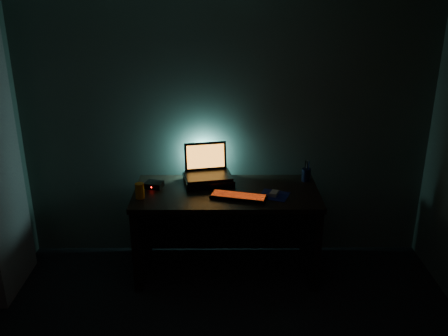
# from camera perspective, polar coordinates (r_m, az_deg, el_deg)

# --- Properties ---
(room) EXTENTS (3.50, 4.00, 2.50)m
(room) POSITION_cam_1_polar(r_m,az_deg,el_deg) (2.38, 0.68, -7.32)
(room) COLOR black
(room) RESTS_ON ground
(desk) EXTENTS (1.50, 0.70, 0.75)m
(desk) POSITION_cam_1_polar(r_m,az_deg,el_deg) (4.21, 0.26, -5.57)
(desk) COLOR black
(desk) RESTS_ON ground
(riser) EXTENTS (0.45, 0.37, 0.06)m
(riser) POSITION_cam_1_polar(r_m,az_deg,el_deg) (4.19, -1.81, -1.38)
(riser) COLOR black
(riser) RESTS_ON desk
(laptop) EXTENTS (0.42, 0.35, 0.26)m
(laptop) POSITION_cam_1_polar(r_m,az_deg,el_deg) (4.20, -1.94, 0.02)
(laptop) COLOR black
(laptop) RESTS_ON riser
(keyboard) EXTENTS (0.46, 0.25, 0.03)m
(keyboard) POSITION_cam_1_polar(r_m,az_deg,el_deg) (3.92, 1.68, -3.26)
(keyboard) COLOR black
(keyboard) RESTS_ON desk
(mousepad) EXTENTS (0.28, 0.27, 0.00)m
(mousepad) POSITION_cam_1_polar(r_m,az_deg,el_deg) (3.99, 5.76, -3.11)
(mousepad) COLOR #0C1556
(mousepad) RESTS_ON desk
(mouse) EXTENTS (0.09, 0.11, 0.03)m
(mouse) POSITION_cam_1_polar(r_m,az_deg,el_deg) (3.98, 5.77, -2.90)
(mouse) COLOR gray
(mouse) RESTS_ON mousepad
(pen_cup) EXTENTS (0.09, 0.09, 0.11)m
(pen_cup) POSITION_cam_1_polar(r_m,az_deg,el_deg) (4.29, 9.37, -0.76)
(pen_cup) COLOR black
(pen_cup) RESTS_ON desk
(juice_glass) EXTENTS (0.09, 0.09, 0.12)m
(juice_glass) POSITION_cam_1_polar(r_m,az_deg,el_deg) (3.96, -9.61, -2.58)
(juice_glass) COLOR #CE6E0A
(juice_glass) RESTS_ON desk
(router) EXTENTS (0.16, 0.15, 0.05)m
(router) POSITION_cam_1_polar(r_m,az_deg,el_deg) (4.15, -7.99, -1.91)
(router) COLOR black
(router) RESTS_ON desk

